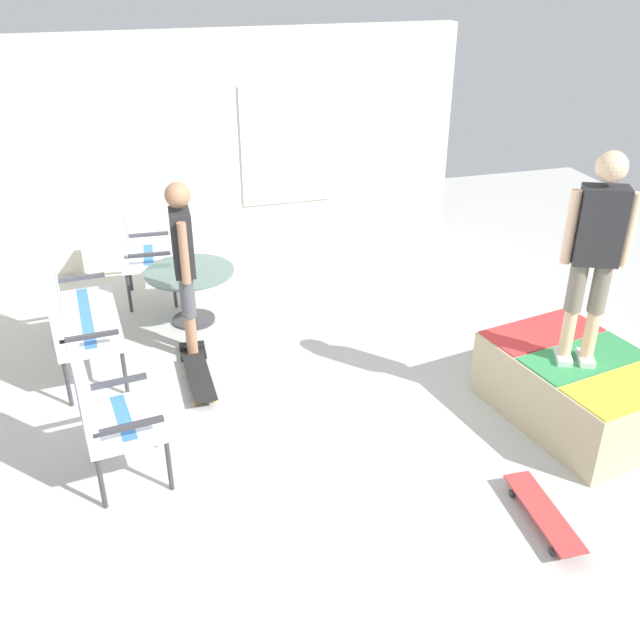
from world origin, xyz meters
name	(u,v)px	position (x,y,z in m)	size (l,w,h in m)	color
ground_plane	(349,428)	(0.00, 0.00, -0.05)	(12.00, 12.00, 0.10)	#B2B2AD
house_facade	(211,150)	(3.80, 0.49, 1.33)	(0.23, 6.00, 2.65)	silver
skate_ramp	(581,386)	(-0.42, -1.85, 0.29)	(1.72, 2.02, 0.58)	tan
patio_bench	(71,309)	(1.48, 2.11, 0.62)	(1.29, 0.64, 1.02)	#38383D
patio_chair_near_house	(137,248)	(2.79, 1.48, 0.61)	(0.65, 0.58, 1.02)	#38383D
patio_chair_by_wall	(105,410)	(-0.18, 1.86, 0.61)	(0.69, 0.63, 1.02)	#38383D
patio_table	(191,286)	(2.13, 1.00, 0.40)	(0.90, 0.90, 0.57)	#38383D
person_watching	(184,259)	(1.47, 1.09, 0.98)	(0.48, 0.25, 1.69)	black
person_skater	(596,246)	(-0.45, -1.71, 1.55)	(0.33, 0.45, 1.66)	silver
skateboard_by_bench	(199,378)	(0.89, 1.10, 0.08)	(0.80, 0.21, 0.10)	black
skateboard_spare	(543,513)	(-1.44, -0.91, 0.08)	(0.81, 0.24, 0.10)	#B23838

